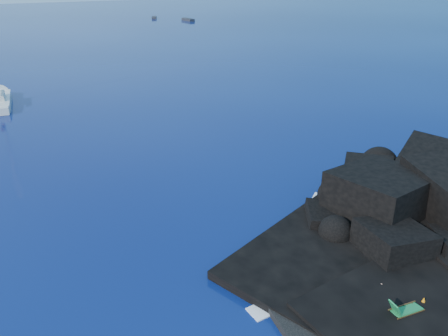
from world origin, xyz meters
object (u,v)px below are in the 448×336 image
object	(u,v)px
marker_cone	(423,302)
distant_boat_a	(154,18)
sunbather	(373,288)
deck_chair	(407,306)
distant_boat_b	(188,21)
sailboat	(0,105)

from	to	relation	value
marker_cone	distant_boat_a	world-z (taller)	marker_cone
distant_boat_a	sunbather	bearing A→B (deg)	-83.87
deck_chair	marker_cone	xyz separation A→B (m)	(1.03, 0.05, -0.25)
marker_cone	distant_boat_a	distance (m)	121.57
deck_chair	distant_boat_b	world-z (taller)	deck_chair
sailboat	distant_boat_a	world-z (taller)	sailboat
deck_chair	sunbather	size ratio (longest dim) A/B	0.79
distant_boat_b	sunbather	bearing A→B (deg)	-114.01
sailboat	distant_boat_a	bearing A→B (deg)	64.30
marker_cone	distant_boat_b	size ratio (longest dim) A/B	0.10
sailboat	sunbather	size ratio (longest dim) A/B	6.22
sunbather	distant_boat_a	xyz separation A→B (m)	(29.22, 116.63, -0.52)
sailboat	deck_chair	size ratio (longest dim) A/B	7.87
sailboat	marker_cone	distance (m)	44.50
marker_cone	distant_boat_a	xyz separation A→B (m)	(28.04, 118.29, -0.60)
marker_cone	distant_boat_b	distance (m)	113.59
marker_cone	distant_boat_b	bearing A→B (deg)	72.35
deck_chair	distant_boat_b	bearing A→B (deg)	76.99
sunbather	distant_boat_a	size ratio (longest dim) A/B	0.44
marker_cone	deck_chair	bearing A→B (deg)	-177.47
sunbather	marker_cone	size ratio (longest dim) A/B	3.62
sunbather	sailboat	bearing A→B (deg)	113.13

